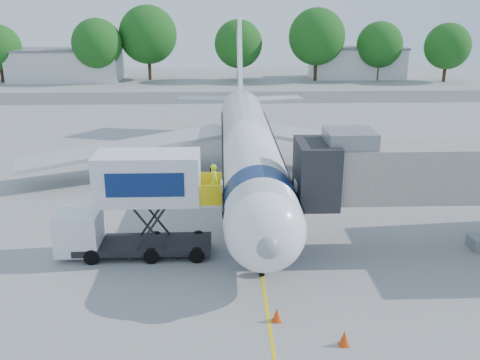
{
  "coord_description": "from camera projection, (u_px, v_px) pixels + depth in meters",
  "views": [
    {
      "loc": [
        -1.88,
        -32.65,
        12.58
      ],
      "look_at": [
        -0.87,
        -4.41,
        3.2
      ],
      "focal_mm": 40.0,
      "sensor_mm": 36.0,
      "label": 1
    }
  ],
  "objects": [
    {
      "name": "ground",
      "position": [
        251.0,
        205.0,
        34.99
      ],
      "size": [
        160.0,
        160.0,
        0.0
      ],
      "primitive_type": "plane",
      "color": "#959592",
      "rests_on": "ground"
    },
    {
      "name": "guidance_line",
      "position": [
        251.0,
        205.0,
        34.99
      ],
      "size": [
        0.15,
        70.0,
        0.01
      ],
      "primitive_type": "cube",
      "color": "yellow",
      "rests_on": "ground"
    },
    {
      "name": "taxiway_strip",
      "position": [
        234.0,
        97.0,
        74.83
      ],
      "size": [
        120.0,
        10.0,
        0.01
      ],
      "primitive_type": "cube",
      "color": "#59595B",
      "rests_on": "ground"
    },
    {
      "name": "aircraft",
      "position": [
        248.0,
        145.0,
        37.97
      ],
      "size": [
        34.17,
        37.73,
        11.35
      ],
      "color": "white",
      "rests_on": "ground"
    },
    {
      "name": "jet_bridge",
      "position": [
        415.0,
        173.0,
        27.26
      ],
      "size": [
        13.9,
        3.2,
        6.6
      ],
      "color": "#A79D8E",
      "rests_on": "ground"
    },
    {
      "name": "catering_hiloader",
      "position": [
        136.0,
        205.0,
        27.27
      ],
      "size": [
        8.5,
        2.44,
        5.5
      ],
      "color": "black",
      "rests_on": "ground"
    },
    {
      "name": "safety_cone_a",
      "position": [
        344.0,
        338.0,
        20.57
      ],
      "size": [
        0.41,
        0.41,
        0.65
      ],
      "color": "#DA3D0B",
      "rests_on": "ground"
    },
    {
      "name": "safety_cone_b",
      "position": [
        277.0,
        315.0,
        22.13
      ],
      "size": [
        0.39,
        0.39,
        0.62
      ],
      "color": "#DA3D0B",
      "rests_on": "ground"
    },
    {
      "name": "outbuilding_left",
      "position": [
        66.0,
        65.0,
        90.11
      ],
      "size": [
        18.4,
        8.4,
        5.3
      ],
      "color": "silver",
      "rests_on": "ground"
    },
    {
      "name": "outbuilding_right",
      "position": [
        357.0,
        62.0,
        93.7
      ],
      "size": [
        16.4,
        7.4,
        5.3
      ],
      "color": "silver",
      "rests_on": "ground"
    },
    {
      "name": "tree_b",
      "position": [
        97.0,
        44.0,
        86.7
      ],
      "size": [
        8.12,
        8.12,
        10.35
      ],
      "color": "#382314",
      "rests_on": "ground"
    },
    {
      "name": "tree_c",
      "position": [
        148.0,
        35.0,
        89.74
      ],
      "size": [
        9.7,
        9.7,
        12.37
      ],
      "color": "#382314",
      "rests_on": "ground"
    },
    {
      "name": "tree_d",
      "position": [
        238.0,
        44.0,
        88.51
      ],
      "size": [
        7.92,
        7.92,
        10.1
      ],
      "color": "#382314",
      "rests_on": "ground"
    },
    {
      "name": "tree_e",
      "position": [
        317.0,
        37.0,
        88.7
      ],
      "size": [
        9.38,
        9.38,
        11.96
      ],
      "color": "#382314",
      "rests_on": "ground"
    },
    {
      "name": "tree_f",
      "position": [
        380.0,
        45.0,
        89.69
      ],
      "size": [
        7.65,
        7.65,
        9.75
      ],
      "color": "#382314",
      "rests_on": "ground"
    },
    {
      "name": "tree_g",
      "position": [
        448.0,
        46.0,
        87.83
      ],
      "size": [
        7.51,
        7.51,
        9.58
      ],
      "color": "#382314",
      "rests_on": "ground"
    }
  ]
}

